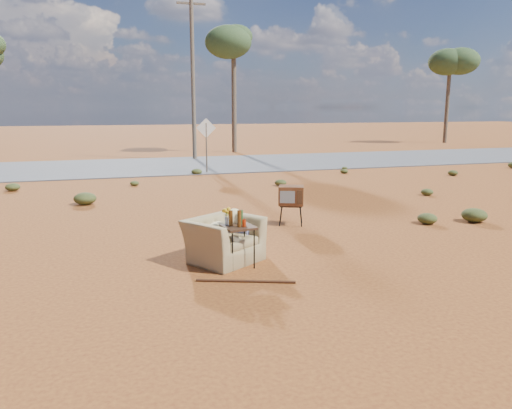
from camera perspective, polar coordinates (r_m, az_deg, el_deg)
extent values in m
plane|color=#99561E|center=(8.42, 0.85, -6.96)|extent=(140.00, 140.00, 0.00)
cube|color=#565659|center=(22.89, -10.83, 4.38)|extent=(140.00, 7.00, 0.04)
imported|color=#967F52|center=(8.52, -3.73, -3.23)|extent=(1.38, 1.26, 1.01)
ellipsoid|color=#FCE69A|center=(8.50, -4.25, -2.70)|extent=(0.36, 0.36, 0.21)
ellipsoid|color=#FCE69A|center=(8.36, -2.54, -1.55)|extent=(0.32, 0.16, 0.32)
cube|color=#212A97|center=(9.02, -1.85, -3.77)|extent=(0.81, 0.89, 0.59)
cube|color=black|center=(11.20, 4.02, -0.10)|extent=(0.59, 0.53, 0.03)
cylinder|color=black|center=(11.08, 2.82, -1.37)|extent=(0.03, 0.03, 0.44)
cylinder|color=black|center=(11.07, 5.14, -1.42)|extent=(0.03, 0.03, 0.44)
cylinder|color=black|center=(11.42, 2.91, -1.00)|extent=(0.03, 0.03, 0.44)
cylinder|color=black|center=(11.41, 5.16, -1.04)|extent=(0.03, 0.03, 0.44)
cube|color=brown|center=(11.15, 4.04, 1.04)|extent=(0.67, 0.60, 0.43)
cube|color=gray|center=(10.94, 3.61, 0.85)|extent=(0.31, 0.15, 0.27)
cube|color=#472D19|center=(10.93, 5.00, 0.82)|extent=(0.12, 0.07, 0.30)
cube|color=#3B2215|center=(8.17, -2.01, -2.59)|extent=(0.55, 0.55, 0.04)
cylinder|color=black|center=(8.01, -2.71, -5.37)|extent=(0.02, 0.02, 0.68)
cylinder|color=black|center=(8.17, -0.20, -5.04)|extent=(0.02, 0.02, 0.68)
cylinder|color=black|center=(8.36, -3.75, -4.69)|extent=(0.02, 0.02, 0.68)
cylinder|color=black|center=(8.50, -1.33, -4.39)|extent=(0.02, 0.02, 0.68)
cylinder|color=#512B0D|center=(8.14, -2.90, -1.61)|extent=(0.07, 0.07, 0.25)
cylinder|color=#512B0D|center=(8.06, -1.93, -1.65)|extent=(0.06, 0.06, 0.27)
cylinder|color=#295424|center=(8.27, -1.68, -1.47)|extent=(0.06, 0.06, 0.23)
cylinder|color=red|center=(8.09, -1.37, -2.13)|extent=(0.06, 0.06, 0.13)
cylinder|color=silver|center=(8.23, -3.35, -1.89)|extent=(0.08, 0.08, 0.14)
ellipsoid|color=gold|center=(8.19, -3.36, -0.81)|extent=(0.15, 0.15, 0.12)
cylinder|color=#4D2614|center=(7.62, -1.20, -8.75)|extent=(1.43, 0.56, 0.04)
cylinder|color=brown|center=(20.08, -5.68, 6.42)|extent=(0.06, 0.06, 2.00)
cube|color=silver|center=(20.03, -5.72, 8.70)|extent=(0.78, 0.04, 0.78)
cylinder|color=brown|center=(29.59, -2.54, 12.78)|extent=(0.28, 0.28, 7.00)
ellipsoid|color=#3D5B2F|center=(29.83, -2.59, 18.55)|extent=(3.20, 3.20, 2.20)
cylinder|color=brown|center=(39.98, 21.05, 11.26)|extent=(0.28, 0.28, 6.50)
ellipsoid|color=#3D5B2F|center=(40.12, 21.33, 15.18)|extent=(3.20, 3.20, 2.20)
cylinder|color=brown|center=(25.55, -7.22, 14.10)|extent=(0.20, 0.20, 8.00)
cube|color=brown|center=(25.97, -7.42, 21.83)|extent=(1.40, 0.10, 0.10)
ellipsoid|color=#4B5224|center=(11.97, 18.99, -1.52)|extent=(0.44, 0.44, 0.24)
ellipsoid|color=#4B5224|center=(14.33, -18.96, 0.65)|extent=(0.60, 0.60, 0.33)
ellipsoid|color=#4B5224|center=(15.85, 18.97, 1.36)|extent=(0.36, 0.36, 0.20)
ellipsoid|color=#4B5224|center=(16.80, 2.83, 2.50)|extent=(0.40, 0.40, 0.22)
ellipsoid|color=#4B5224|center=(17.32, -13.72, 2.37)|extent=(0.30, 0.30, 0.17)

